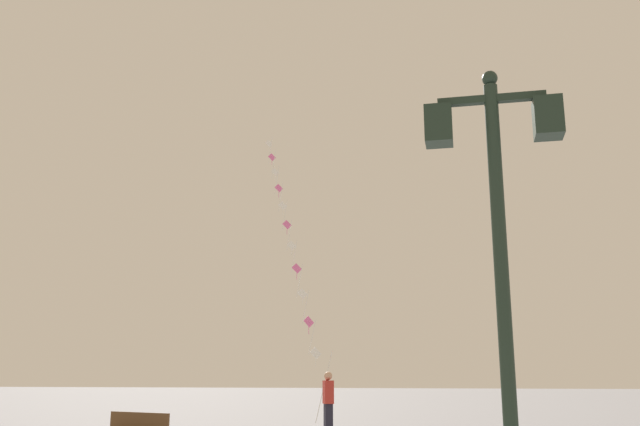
# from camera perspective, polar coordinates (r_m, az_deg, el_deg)

# --- Properties ---
(twin_lantern_lamp_post) EXTENTS (1.37, 0.28, 4.67)m
(twin_lantern_lamp_post) POSITION_cam_1_polar(r_m,az_deg,el_deg) (7.08, 14.39, 0.66)
(twin_lantern_lamp_post) COLOR #1E2D23
(twin_lantern_lamp_post) RESTS_ON ground_plane
(kite_train) EXTENTS (5.73, 11.93, 13.19)m
(kite_train) POSITION_cam_1_polar(r_m,az_deg,el_deg) (27.61, -2.49, -2.09)
(kite_train) COLOR brown
(kite_train) RESTS_ON ground_plane
(kite_flyer) EXTENTS (0.38, 0.62, 1.71)m
(kite_flyer) POSITION_cam_1_polar(r_m,az_deg,el_deg) (19.07, 0.68, -15.35)
(kite_flyer) COLOR #1E1E2D
(kite_flyer) RESTS_ON ground_plane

